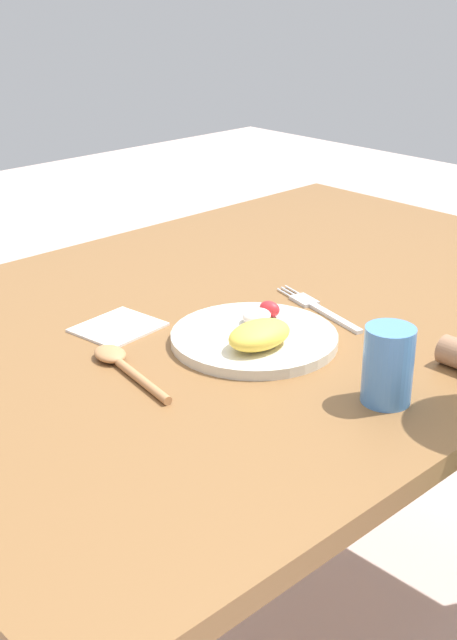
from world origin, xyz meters
TOP-DOWN VIEW (x-y plane):
  - dining_table at (0.00, 0.00)m, footprint 1.36×0.93m
  - plate at (-0.12, -0.11)m, footprint 0.24×0.24m
  - fork at (0.05, -0.08)m, footprint 0.07×0.21m
  - spoon at (-0.31, -0.03)m, footprint 0.06×0.19m
  - drinking_cup at (-0.12, -0.34)m, footprint 0.06×0.06m
  - napkin at (-0.23, 0.08)m, footprint 0.13×0.12m

SIDE VIEW (x-z plane):
  - dining_table at x=0.00m, z-range 0.25..0.98m
  - napkin at x=-0.23m, z-range 0.73..0.73m
  - fork at x=0.05m, z-range 0.73..0.73m
  - spoon at x=-0.31m, z-range 0.73..0.74m
  - plate at x=-0.12m, z-range 0.72..0.77m
  - drinking_cup at x=-0.12m, z-range 0.73..0.83m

